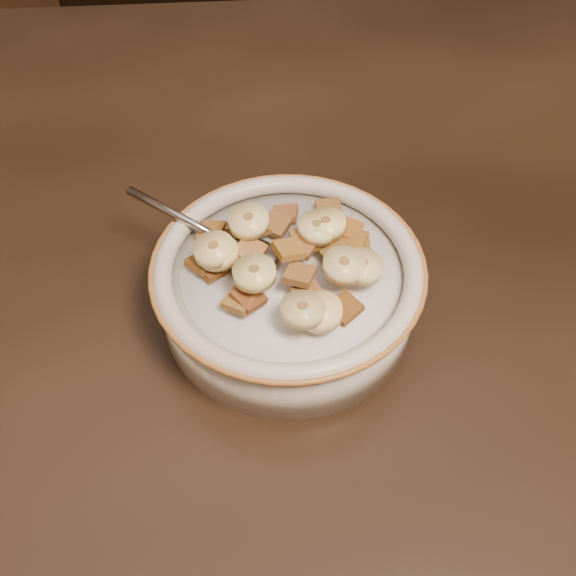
{
  "coord_description": "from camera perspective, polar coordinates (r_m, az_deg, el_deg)",
  "views": [
    {
      "loc": [
        0.08,
        -0.41,
        1.17
      ],
      "look_at": [
        0.1,
        -0.09,
        0.78
      ],
      "focal_mm": 40.0,
      "sensor_mm": 36.0,
      "label": 1
    }
  ],
  "objects": [
    {
      "name": "banana_slice_0",
      "position": [
        0.49,
        2.62,
        5.34
      ],
      "size": [
        0.04,
        0.04,
        0.01
      ],
      "primitive_type": "cylinder",
      "rotation": [
        0.13,
        0.0,
        1.77
      ],
      "color": "#F7D98B",
      "rests_on": "milk"
    },
    {
      "name": "banana_slice_10",
      "position": [
        0.49,
        3.37,
        5.69
      ],
      "size": [
        0.04,
        0.04,
        0.01
      ],
      "primitive_type": "cylinder",
      "rotation": [
        -0.11,
        0.04,
        1.01
      ],
      "color": "#FFEE8A",
      "rests_on": "milk"
    },
    {
      "name": "cereal_square_3",
      "position": [
        0.46,
        1.71,
        -0.83
      ],
      "size": [
        0.02,
        0.02,
        0.01
      ],
      "primitive_type": "cube",
      "rotation": [
        -0.16,
        -0.04,
        1.68
      ],
      "color": "brown",
      "rests_on": "milk"
    },
    {
      "name": "cereal_square_19",
      "position": [
        0.5,
        5.96,
        3.43
      ],
      "size": [
        0.03,
        0.03,
        0.01
      ],
      "primitive_type": "cube",
      "rotation": [
        0.18,
        0.0,
        2.1
      ],
      "color": "brown",
      "rests_on": "milk"
    },
    {
      "name": "cereal_square_26",
      "position": [
        0.51,
        -2.89,
        5.55
      ],
      "size": [
        0.03,
        0.03,
        0.01
      ],
      "primitive_type": "cube",
      "rotation": [
        -0.12,
        -0.14,
        1.87
      ],
      "color": "#966424",
      "rests_on": "milk"
    },
    {
      "name": "cereal_bowl",
      "position": [
        0.51,
        -0.0,
        -0.43
      ],
      "size": [
        0.2,
        0.2,
        0.05
      ],
      "primitive_type": "cylinder",
      "color": "beige",
      "rests_on": "table"
    },
    {
      "name": "chair",
      "position": [
        1.32,
        -10.87,
        16.05
      ],
      "size": [
        0.4,
        0.4,
        0.89
      ],
      "primitive_type": "cube",
      "rotation": [
        0.0,
        0.0,
        -0.01
      ],
      "color": "black",
      "rests_on": "floor"
    },
    {
      "name": "cereal_square_27",
      "position": [
        0.48,
        -3.39,
        3.34
      ],
      "size": [
        0.03,
        0.03,
        0.01
      ],
      "primitive_type": "cube",
      "rotation": [
        0.22,
        -0.08,
        1.0
      ],
      "color": "olive",
      "rests_on": "milk"
    },
    {
      "name": "banana_slice_6",
      "position": [
        0.45,
        2.9,
        -2.14
      ],
      "size": [
        0.04,
        0.04,
        0.01
      ],
      "primitive_type": "cylinder",
      "rotation": [
        -0.07,
        0.08,
        2.81
      ],
      "color": "#FEDA80",
      "rests_on": "milk"
    },
    {
      "name": "banana_slice_7",
      "position": [
        0.45,
        -3.01,
        1.32
      ],
      "size": [
        0.04,
        0.04,
        0.01
      ],
      "primitive_type": "cylinder",
      "rotation": [
        -0.06,
        -0.03,
        0.31
      ],
      "color": "#F2E582",
      "rests_on": "milk"
    },
    {
      "name": "cereal_square_5",
      "position": [
        0.51,
        5.38,
        5.2
      ],
      "size": [
        0.03,
        0.03,
        0.01
      ],
      "primitive_type": "cube",
      "rotation": [
        0.1,
        -0.08,
        1.11
      ],
      "color": "#945A19",
      "rests_on": "milk"
    },
    {
      "name": "cereal_square_18",
      "position": [
        0.46,
        2.61,
        -1.17
      ],
      "size": [
        0.03,
        0.03,
        0.01
      ],
      "primitive_type": "cube",
      "rotation": [
        0.09,
        -0.16,
        2.57
      ],
      "color": "brown",
      "rests_on": "milk"
    },
    {
      "name": "cereal_square_14",
      "position": [
        0.46,
        5.1,
        -1.77
      ],
      "size": [
        0.03,
        0.03,
        0.01
      ],
      "primitive_type": "cube",
      "rotation": [
        -0.25,
        0.01,
        2.19
      ],
      "color": "brown",
      "rests_on": "milk"
    },
    {
      "name": "cereal_square_16",
      "position": [
        0.49,
        1.51,
        4.27
      ],
      "size": [
        0.02,
        0.02,
        0.01
      ],
      "primitive_type": "cube",
      "rotation": [
        -0.03,
        -0.1,
        1.73
      ],
      "color": "#885E19",
      "rests_on": "milk"
    },
    {
      "name": "table",
      "position": [
        0.61,
        -9.73,
        2.96
      ],
      "size": [
        1.41,
        0.92,
        0.04
      ],
      "primitive_type": "cube",
      "rotation": [
        0.0,
        0.0,
        0.01
      ],
      "color": "black",
      "rests_on": "floor"
    },
    {
      "name": "cereal_square_25",
      "position": [
        0.51,
        6.14,
        3.97
      ],
      "size": [
        0.02,
        0.02,
        0.01
      ],
      "primitive_type": "cube",
      "rotation": [
        -0.25,
        -0.02,
        3.1
      ],
      "color": "#8F591A",
      "rests_on": "milk"
    },
    {
      "name": "banana_slice_5",
      "position": [
        0.48,
        -6.6,
        3.42
      ],
      "size": [
        0.04,
        0.03,
        0.01
      ],
      "primitive_type": "cylinder",
      "rotation": [
        -0.03,
        0.09,
        3.02
      ],
      "color": "#EFE08A",
      "rests_on": "milk"
    },
    {
      "name": "banana_slice_3",
      "position": [
        0.5,
        3.32,
        5.66
      ],
      "size": [
        0.04,
        0.04,
        0.01
      ],
      "primitive_type": "cylinder",
      "rotation": [
        0.01,
        0.01,
        0.71
      ],
      "color": "#D1B779",
      "rests_on": "milk"
    },
    {
      "name": "cereal_square_0",
      "position": [
        0.47,
        0.07,
        3.44
      ],
      "size": [
        0.03,
        0.03,
        0.01
      ],
      "primitive_type": "cube",
      "rotation": [
        0.2,
        0.09,
        1.93
      ],
      "color": "brown",
      "rests_on": "milk"
    },
    {
      "name": "milk",
      "position": [
        0.49,
        -0.0,
        1.36
      ],
      "size": [
        0.17,
        0.17,
        0.0
      ],
      "primitive_type": "cylinder",
      "color": "silver",
      "rests_on": "cereal_bowl"
    },
    {
      "name": "spoon",
      "position": [
        0.5,
        -3.26,
        2.99
      ],
      "size": [
        0.06,
        0.06,
        0.01
      ],
      "primitive_type": "ellipsoid",
      "rotation": [
        0.0,
        0.0,
        4.17
      ],
      "color": "#9D9EA2",
      "rests_on": "cereal_bowl"
    },
    {
      "name": "cereal_square_1",
      "position": [
        0.51,
        -6.62,
        4.0
      ],
      "size": [
        0.03,
        0.03,
        0.01
      ],
      "primitive_type": "cube",
      "rotation": [
        -0.19,
        0.17,
        1.99
      ],
      "color": "brown",
      "rests_on": "milk"
    },
    {
      "name": "cereal_square_21",
      "position": [
        0.46,
        1.05,
        1.21
      ],
      "size": [
        0.03,
        0.03,
        0.01
      ],
      "primitive_type": "cube",
      "rotation": [
        -0.04,
        0.12,
        1.16
      ],
      "color": "brown",
      "rests_on": "milk"
    },
    {
      "name": "cereal_square_13",
      "position": [
        0.49,
        -6.87,
        1.69
      ],
      "size": [
        0.03,
        0.03,
        0.01
      ],
      "primitive_type": "cube",
      "rotation": [
        0.21,
        -0.0,
        2.3
      ],
      "color": "brown",
      "rests_on": "milk"
    },
    {
      "name": "banana_slice_8",
      "position": [
        0.44,
        1.3,
        -1.94
      ],
      "size": [
        0.04,
        0.04,
        0.01
      ],
      "primitive_type": "cylinder",
      "rotation": [
        0.12,
        -0.01,
        2.98
      ],
      "color": "#D5CD7A",
      "rests_on": "milk"
    },
    {
      "name": "cereal_square_15",
      "position": [
        0.51,
        -1.11,
        5.62
      ],
      "size": [
        0.03,
        0.03,
        0.01
      ],
      "primitive_type": "cube",
      "rotation": [
        0.02,
        -0.11,
        1.01
      ],
      "color": "brown",
      "rests_on": "milk"
    },
    {
      "name": "cereal_square_11",
      "position": [
        0.45,
        2.0,
        -2.35
      ],
      "size": [
        0.03,
        0.03,
        0.01
      ],
      "primitive_type": "cube",
      "rotation": [
        -0.02,
        0.06,
        2.6
      ],
      "color": "brown",
      "rests_on": "milk"
    },
    {
      "name": "cereal_square_23",
      "position": [
        0.49,
        3.93,
        3.54
      ],
      "size": [
        0.03,
        0.03,
        0.01
      ],
      "primitive_type": "cube",
      "rotation": [
        -0.22,
        -0.15,
        2.14
      ],
      "color": "brown",
      "rests_on": "milk"
    },
    {
      "name": "cereal_square_24",
      "position": [
        0.46,
        -4.32,
        -1.11
      ],
      "size": [
        0.03,
        0.03,
        0.01
      ],
      "primitive_type": "cube",
      "rotation": [
        -0.12,
        0.01,
        0.99
      ],
      "color": "olive",
      "rests_on": "milk"
    },
    {
      "name": "cereal_square_9",
      "position": [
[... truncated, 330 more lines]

